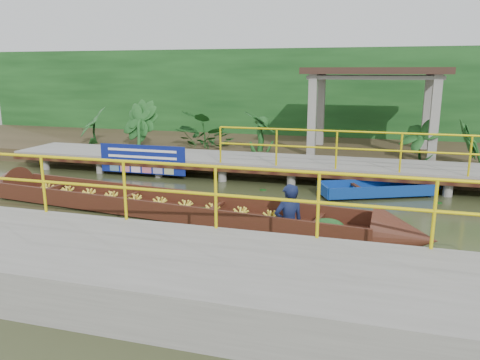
# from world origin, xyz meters

# --- Properties ---
(ground) EXTENTS (80.00, 80.00, 0.00)m
(ground) POSITION_xyz_m (0.00, 0.00, 0.00)
(ground) COLOR #2C341A
(ground) RESTS_ON ground
(land_strip) EXTENTS (30.00, 8.00, 0.45)m
(land_strip) POSITION_xyz_m (0.00, 7.50, 0.23)
(land_strip) COLOR #312A18
(land_strip) RESTS_ON ground
(far_dock) EXTENTS (16.00, 2.06, 1.66)m
(far_dock) POSITION_xyz_m (0.02, 3.43, 0.48)
(far_dock) COLOR slate
(far_dock) RESTS_ON ground
(near_dock) EXTENTS (18.00, 2.40, 1.73)m
(near_dock) POSITION_xyz_m (1.00, -4.20, 0.30)
(near_dock) COLOR slate
(near_dock) RESTS_ON ground
(pavilion) EXTENTS (4.40, 3.00, 3.00)m
(pavilion) POSITION_xyz_m (3.00, 6.30, 2.82)
(pavilion) COLOR slate
(pavilion) RESTS_ON ground
(foliage_backdrop) EXTENTS (30.00, 0.80, 4.00)m
(foliage_backdrop) POSITION_xyz_m (0.00, 10.00, 2.00)
(foliage_backdrop) COLOR #123914
(foliage_backdrop) RESTS_ON ground
(vendor_boat) EXTENTS (11.17, 2.39, 2.17)m
(vendor_boat) POSITION_xyz_m (-0.95, -0.66, 0.22)
(vendor_boat) COLOR #3B1D10
(vendor_boat) RESTS_ON ground
(moored_blue_boat) EXTENTS (3.27, 2.09, 0.77)m
(moored_blue_boat) POSITION_xyz_m (3.94, 2.56, 0.14)
(moored_blue_boat) COLOR navy
(moored_blue_boat) RESTS_ON ground
(blue_banner) EXTENTS (2.73, 0.04, 0.85)m
(blue_banner) POSITION_xyz_m (-3.41, 2.48, 0.56)
(blue_banner) COLOR navy
(blue_banner) RESTS_ON ground
(tropical_plants) EXTENTS (14.13, 1.13, 1.41)m
(tropical_plants) POSITION_xyz_m (-0.76, 5.30, 1.16)
(tropical_plants) COLOR #123914
(tropical_plants) RESTS_ON ground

